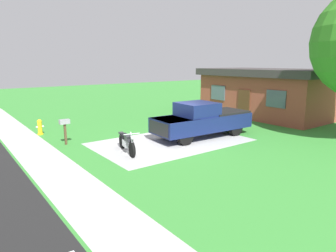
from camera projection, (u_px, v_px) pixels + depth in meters
name	position (u px, v px, depth m)	size (l,w,h in m)	color
ground_plane	(171.00, 142.00, 15.39)	(80.00, 80.00, 0.00)	#348232
driveway_pad	(171.00, 142.00, 15.38)	(4.79, 7.68, 0.01)	#A5A5A5
sidewalk_strip	(50.00, 165.00, 11.87)	(36.00, 1.80, 0.01)	#ADADA8
motorcycle	(127.00, 142.00, 13.49)	(2.18, 0.83, 1.09)	black
pickup_truck	(203.00, 119.00, 16.28)	(2.26, 5.71, 1.90)	black
fire_hydrant	(40.00, 127.00, 16.83)	(0.32, 0.40, 0.87)	yellow
mailbox	(65.00, 125.00, 14.67)	(0.26, 0.48, 1.26)	#4C3823
neighbor_house	(266.00, 92.00, 22.56)	(9.60, 5.60, 3.50)	brown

